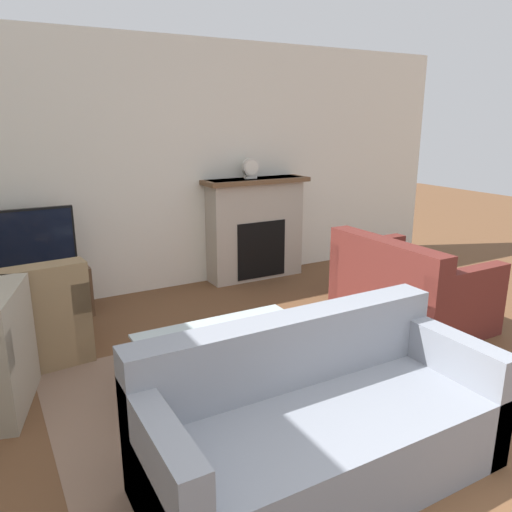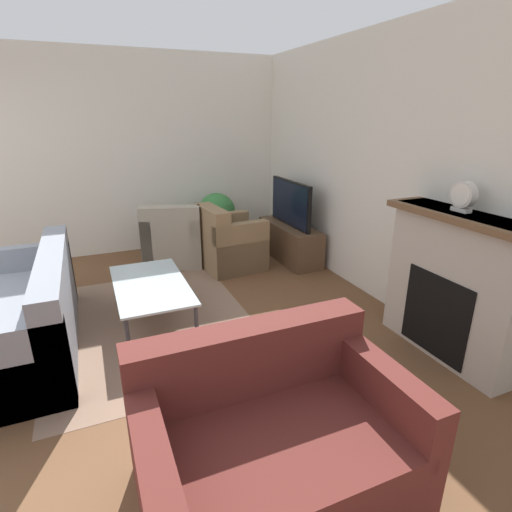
% 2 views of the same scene
% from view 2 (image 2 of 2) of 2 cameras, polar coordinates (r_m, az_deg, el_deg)
% --- Properties ---
extents(wall_back, '(8.08, 0.06, 2.70)m').
position_cam_2_polar(wall_back, '(4.34, 17.24, 11.58)').
color(wall_back, silver).
rests_on(wall_back, ground_plane).
extents(wall_left, '(0.06, 7.55, 2.70)m').
position_cam_2_polar(wall_left, '(5.91, -18.90, 13.35)').
color(wall_left, silver).
rests_on(wall_left, ground_plane).
extents(area_rug, '(2.40, 1.84, 0.00)m').
position_cam_2_polar(area_rug, '(4.00, -14.62, -9.31)').
color(area_rug, '#896B56').
rests_on(area_rug, ground_plane).
extents(fireplace, '(1.27, 0.37, 1.20)m').
position_cam_2_polar(fireplace, '(3.54, 26.48, -3.58)').
color(fireplace, '#B2A899').
rests_on(fireplace, ground_plane).
extents(tv_stand, '(1.18, 0.40, 0.48)m').
position_cam_2_polar(tv_stand, '(5.49, 4.82, 2.04)').
color(tv_stand, brown).
rests_on(tv_stand, ground_plane).
extents(tv, '(1.00, 0.06, 0.59)m').
position_cam_2_polar(tv, '(5.35, 4.96, 7.53)').
color(tv, black).
rests_on(tv, tv_stand).
extents(couch_sectional, '(1.91, 0.85, 0.82)m').
position_cam_2_polar(couch_sectional, '(3.87, -30.23, -7.71)').
color(couch_sectional, gray).
rests_on(couch_sectional, ground_plane).
extents(couch_loveseat, '(0.90, 1.36, 0.82)m').
position_cam_2_polar(couch_loveseat, '(2.28, 2.35, -25.11)').
color(couch_loveseat, '#5B231E').
rests_on(couch_loveseat, ground_plane).
extents(armchair_by_window, '(0.93, 0.92, 0.82)m').
position_cam_2_polar(armchair_by_window, '(5.41, -11.72, 2.13)').
color(armchair_by_window, '#9E937F').
rests_on(armchair_by_window, ground_plane).
extents(armchair_accent, '(0.76, 0.77, 0.82)m').
position_cam_2_polar(armchair_accent, '(5.12, -3.84, 1.56)').
color(armchair_accent, '#8C704C').
rests_on(armchair_accent, ground_plane).
extents(coffee_table, '(1.20, 0.64, 0.42)m').
position_cam_2_polar(coffee_table, '(3.84, -14.82, -4.29)').
color(coffee_table, '#333338').
rests_on(coffee_table, ground_plane).
extents(potted_plant, '(0.54, 0.54, 0.83)m').
position_cam_2_polar(potted_plant, '(5.82, -5.62, 5.92)').
color(potted_plant, beige).
rests_on(potted_plant, ground_plane).
extents(mantel_clock, '(0.20, 0.07, 0.23)m').
position_cam_2_polar(mantel_clock, '(3.39, 27.50, 7.60)').
color(mantel_clock, beige).
rests_on(mantel_clock, fireplace).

